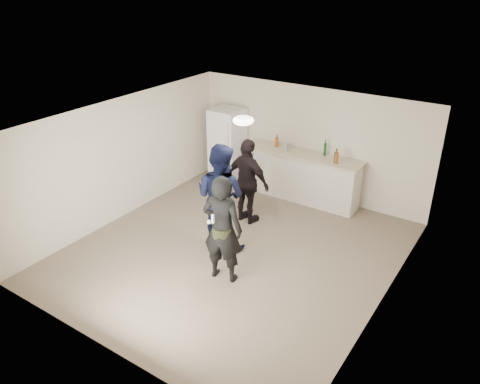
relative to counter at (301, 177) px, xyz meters
The scene contains 21 objects.
floor 2.72m from the counter, 90.34° to the right, with size 6.00×6.00×0.00m, color #6B5B4C.
ceiling 3.32m from the counter, 90.34° to the right, with size 6.00×6.00×0.00m, color silver.
wall_back 0.80m from the counter, 92.77° to the left, with size 6.00×6.00×0.00m, color beige.
wall_front 5.72m from the counter, 90.16° to the right, with size 6.00×6.00×0.00m, color beige.
wall_left 3.91m from the counter, 136.01° to the right, with size 6.00×6.00×0.00m, color beige.
wall_right 3.89m from the counter, 44.32° to the right, with size 6.00×6.00×0.00m, color beige.
counter is the anchor object (origin of this frame).
counter_top 0.55m from the counter, ahead, with size 2.68×0.64×0.04m, color #BDB292.
fridge 2.01m from the counter, behind, with size 0.70×0.70×1.80m, color white.
fridge_handle 1.91m from the counter, 165.41° to the right, with size 0.02×0.02×0.60m, color silver.
ceiling_dome 3.05m from the counter, 90.39° to the right, with size 0.36×0.36×0.16m, color white.
shaker 0.73m from the counter, behind, with size 0.08×0.08×0.17m, color #A9A9AE.
man 2.66m from the counter, 97.98° to the right, with size 0.98×0.77×2.03m, color #0E143B.
woman 3.46m from the counter, 85.39° to the right, with size 0.69×0.45×1.89m, color black.
camo_shorts 3.45m from the counter, 85.39° to the right, with size 0.34×0.34×0.28m, color #2F3518.
spectator 1.66m from the counter, 105.65° to the right, with size 1.05×0.44×1.79m, color black.
remote_man 2.94m from the counter, 97.21° to the right, with size 0.04×0.04×0.15m, color white.
nunchuk_man 2.89m from the counter, 94.89° to the right, with size 0.07×0.07×0.07m, color white.
remote_woman 3.75m from the counter, 85.70° to the right, with size 0.04×0.04×0.15m, color white.
nunchuk_woman 3.70m from the counter, 87.23° to the right, with size 0.07×0.07×0.07m, color white.
bottle_cluster 0.71m from the counter, ahead, with size 1.60×0.34×0.28m.
Camera 1 is at (4.16, -6.07, 4.80)m, focal length 35.00 mm.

